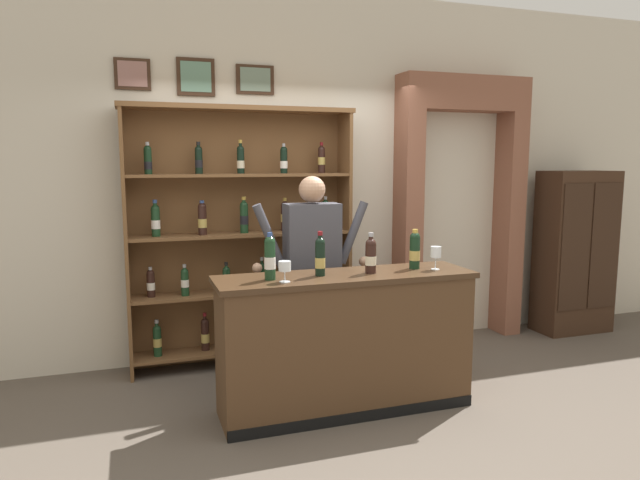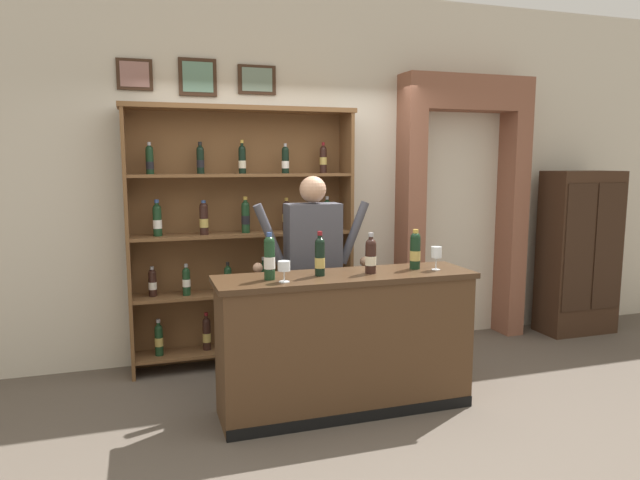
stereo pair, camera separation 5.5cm
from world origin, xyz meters
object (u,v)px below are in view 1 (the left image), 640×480
(tasting_bottle_bianco, at_px, (320,256))
(tasting_bottle_riserva, at_px, (371,255))
(wine_glass_left, at_px, (285,267))
(shopkeeper, at_px, (312,256))
(wine_glass_spare, at_px, (436,253))
(wine_shelf, at_px, (241,232))
(tasting_counter, at_px, (346,342))
(side_cabinet, at_px, (575,252))
(tasting_bottle_rosso, at_px, (415,250))
(tasting_bottle_grappa, at_px, (270,257))

(tasting_bottle_bianco, distance_m, tasting_bottle_riserva, 0.38)
(wine_glass_left, bearing_deg, shopkeeper, 59.53)
(tasting_bottle_bianco, xyz_separation_m, wine_glass_spare, (0.88, -0.06, -0.01))
(tasting_bottle_bianco, bearing_deg, tasting_bottle_riserva, -4.24)
(wine_shelf, xyz_separation_m, shopkeeper, (0.46, -0.64, -0.14))
(tasting_counter, height_order, tasting_bottle_bianco, tasting_bottle_bianco)
(side_cabinet, bearing_deg, tasting_bottle_bianco, -161.94)
(tasting_bottle_bianco, bearing_deg, wine_shelf, 105.23)
(wine_glass_spare, bearing_deg, wine_shelf, 133.60)
(tasting_counter, height_order, tasting_bottle_rosso, tasting_bottle_rosso)
(wine_shelf, distance_m, wine_glass_spare, 1.76)
(wine_shelf, relative_size, shopkeeper, 1.34)
(shopkeeper, distance_m, tasting_bottle_riserva, 0.66)
(tasting_counter, height_order, wine_glass_left, wine_glass_left)
(wine_shelf, distance_m, wine_glass_left, 1.35)
(side_cabinet, height_order, tasting_bottle_riserva, side_cabinet)
(tasting_bottle_bianco, height_order, tasting_bottle_rosso, tasting_bottle_bianco)
(tasting_bottle_riserva, xyz_separation_m, wine_glass_spare, (0.51, -0.03, -0.00))
(wine_shelf, height_order, wine_glass_left, wine_shelf)
(side_cabinet, bearing_deg, tasting_bottle_grappa, -163.37)
(side_cabinet, bearing_deg, shopkeeper, -171.40)
(wine_shelf, xyz_separation_m, wine_glass_left, (0.04, -1.35, -0.08))
(tasting_bottle_riserva, bearing_deg, wine_shelf, 119.54)
(tasting_bottle_riserva, bearing_deg, tasting_bottle_rosso, 8.24)
(tasting_counter, height_order, tasting_bottle_grappa, tasting_bottle_grappa)
(wine_shelf, bearing_deg, tasting_counter, -66.88)
(tasting_counter, distance_m, shopkeeper, 0.80)
(tasting_bottle_grappa, height_order, tasting_bottle_bianco, tasting_bottle_grappa)
(side_cabinet, bearing_deg, tasting_counter, -160.69)
(tasting_bottle_riserva, bearing_deg, tasting_bottle_bianco, 175.76)
(tasting_bottle_bianco, bearing_deg, wine_glass_left, -155.61)
(wine_shelf, distance_m, side_cabinet, 3.55)
(tasting_bottle_bianco, relative_size, tasting_bottle_riserva, 1.07)
(tasting_bottle_rosso, bearing_deg, tasting_bottle_bianco, -177.91)
(wine_shelf, xyz_separation_m, tasting_bottle_rosso, (1.09, -1.19, -0.04))
(side_cabinet, xyz_separation_m, shopkeeper, (-3.07, -0.46, 0.19))
(wine_shelf, height_order, shopkeeper, wine_shelf)
(tasting_bottle_rosso, height_order, wine_glass_left, tasting_bottle_rosso)
(tasting_counter, distance_m, wine_glass_spare, 0.94)
(wine_glass_left, bearing_deg, side_cabinet, 18.61)
(tasting_bottle_bianco, bearing_deg, tasting_bottle_rosso, 2.09)
(side_cabinet, relative_size, wine_glass_spare, 9.81)
(tasting_bottle_grappa, xyz_separation_m, tasting_bottle_bianco, (0.37, 0.02, -0.01))
(tasting_bottle_grappa, xyz_separation_m, wine_glass_spare, (1.25, -0.04, -0.03))
(shopkeeper, distance_m, wine_glass_left, 0.83)
(tasting_bottle_riserva, distance_m, wine_glass_left, 0.68)
(tasting_counter, xyz_separation_m, shopkeeper, (-0.07, 0.59, 0.54))
(tasting_bottle_rosso, bearing_deg, tasting_bottle_riserva, -171.76)
(side_cabinet, height_order, tasting_counter, side_cabinet)
(wine_glass_spare, bearing_deg, shopkeeper, 139.89)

